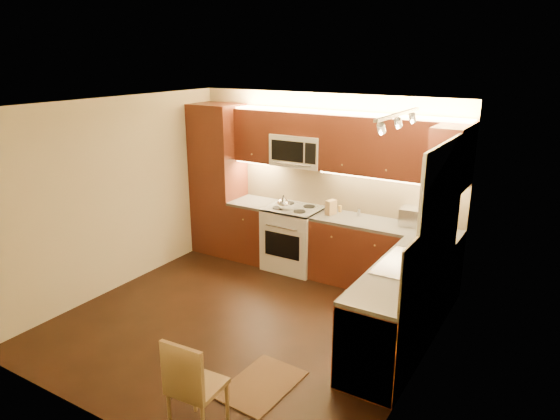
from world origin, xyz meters
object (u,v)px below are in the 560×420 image
Objects in this scene: stove at (294,238)px; dining_chair at (197,383)px; soap_bottle at (432,241)px; microwave at (299,150)px; sink at (407,258)px; knife_block at (331,207)px; toaster_oven at (416,217)px; kettle at (283,202)px.

dining_chair is at bearing -73.29° from stove.
soap_bottle is at bearing -15.39° from stove.
stove is 1.21× the size of microwave.
soap_bottle reaches higher than sink.
knife_block reaches higher than sink.
soap_bottle is (2.10, -0.71, -0.71)m from microwave.
stove is 1.27m from microwave.
toaster_oven is at bearing 0.95° from microwave.
dining_chair is (1.00, -3.47, -1.28)m from microwave.
dining_chair is at bearing -114.39° from sink.
dining_chair is (-0.70, -3.49, -0.57)m from toaster_oven.
microwave reaches higher than dining_chair.
toaster_oven is at bearing 75.31° from dining_chair.
knife_block is (-1.14, -0.13, -0.02)m from toaster_oven.
toaster_oven reaches higher than dining_chair.
knife_block is at bearing -8.74° from kettle.
microwave is at bearing 147.79° from sink.
knife_block is 0.92× the size of soap_bottle.
toaster_oven is at bearing 112.77° from soap_bottle.
microwave reaches higher than soap_bottle.
dining_chair is at bearing -106.01° from toaster_oven.
sink is at bearing -21.25° from knife_block.
microwave reaches higher than knife_block.
stove is 4.52× the size of kettle.
stove is at bearing 158.73° from soap_bottle.
stove is 2.35m from sink.
soap_bottle is (2.10, -0.58, 0.55)m from stove.
soap_bottle is at bearing -4.09° from knife_block.
microwave reaches higher than stove.
soap_bottle is at bearing -66.07° from toaster_oven.
microwave is 2.48m from sink.
microwave is at bearing 155.37° from soap_bottle.
knife_block is at bearing 3.61° from stove.
kettle is 0.53× the size of toaster_oven.
soap_bottle is (1.54, -0.61, 0.01)m from knife_block.
sink is at bearing -32.21° from microwave.
soap_bottle reaches higher than dining_chair.
microwave is 0.92m from knife_block.
knife_block is (-1.44, 1.16, 0.02)m from sink.
knife_block is 0.22× the size of dining_chair.
sink is 0.56m from soap_bottle.
microwave is (0.00, 0.14, 1.26)m from stove.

